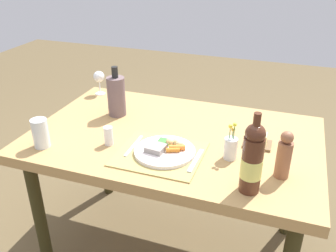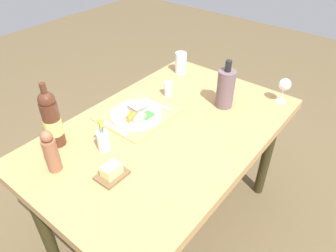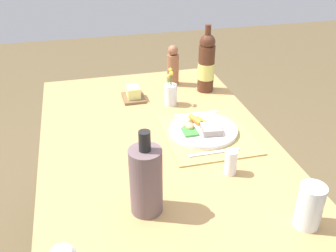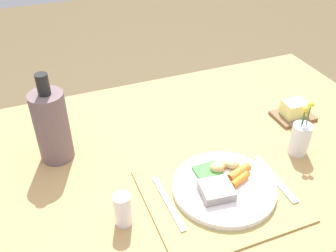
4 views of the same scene
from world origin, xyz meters
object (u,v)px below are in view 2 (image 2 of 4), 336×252
at_px(knife, 114,128).
at_px(pepper_mill, 51,152).
at_px(dinner_plate, 137,114).
at_px(flower_vase, 103,140).
at_px(wine_bottle, 52,120).
at_px(wine_glass, 285,85).
at_px(dining_table, 166,141).
at_px(cooler_bottle, 226,88).
at_px(salt_shaker, 168,89).
at_px(butter_dish, 112,172).
at_px(fork, 156,104).
at_px(water_tumbler, 181,64).

height_order(knife, pepper_mill, pepper_mill).
xyz_separation_m(dinner_plate, flower_vase, (0.28, 0.06, 0.04)).
relative_size(wine_bottle, wine_glass, 2.21).
distance_m(dining_table, cooler_bottle, 0.44).
xyz_separation_m(salt_shaker, pepper_mill, (0.79, 0.00, 0.05)).
xyz_separation_m(butter_dish, wine_glass, (-1.02, 0.33, 0.08)).
bearing_deg(cooler_bottle, wine_bottle, -29.83).
distance_m(fork, wine_glass, 0.73).
bearing_deg(fork, water_tumbler, -162.77).
bearing_deg(butter_dish, water_tumbler, -159.97).
distance_m(knife, salt_shaker, 0.43).
xyz_separation_m(dining_table, salt_shaker, (-0.26, -0.20, 0.13)).
bearing_deg(pepper_mill, wine_glass, 154.13).
xyz_separation_m(wine_bottle, wine_glass, (-1.03, 0.69, -0.03)).
height_order(flower_vase, pepper_mill, pepper_mill).
height_order(fork, water_tumbler, water_tumbler).
distance_m(dining_table, fork, 0.25).
distance_m(dinner_plate, wine_glass, 0.84).
height_order(fork, knife, same).
xyz_separation_m(butter_dish, pepper_mill, (0.12, -0.23, 0.07)).
bearing_deg(wine_bottle, dining_table, 141.38).
bearing_deg(butter_dish, wine_glass, 162.18).
bearing_deg(knife, flower_vase, 32.38).
relative_size(dinner_plate, cooler_bottle, 1.01).
height_order(dinner_plate, water_tumbler, water_tumbler).
xyz_separation_m(cooler_bottle, wine_bottle, (0.79, -0.45, 0.03)).
xyz_separation_m(dining_table, knife, (0.17, -0.21, 0.09)).
height_order(dinner_plate, fork, dinner_plate).
bearing_deg(pepper_mill, butter_dish, 118.65).
height_order(dining_table, fork, fork).
bearing_deg(butter_dish, dinner_plate, -150.43).
bearing_deg(salt_shaker, fork, 6.18).
height_order(cooler_bottle, wine_glass, cooler_bottle).
xyz_separation_m(water_tumbler, wine_glass, (-0.07, 0.67, 0.05)).
xyz_separation_m(dinner_plate, wine_glass, (-0.63, 0.55, 0.09)).
bearing_deg(fork, wine_glass, 130.43).
distance_m(fork, butter_dish, 0.58).
height_order(flower_vase, cooler_bottle, cooler_bottle).
xyz_separation_m(salt_shaker, wine_bottle, (0.68, -0.14, 0.09)).
bearing_deg(cooler_bottle, wine_glass, 135.12).
bearing_deg(flower_vase, water_tumbler, -167.49).
height_order(flower_vase, butter_dish, flower_vase).
bearing_deg(cooler_bottle, knife, -31.11).
relative_size(flower_vase, wine_bottle, 0.54).
distance_m(water_tumbler, wine_bottle, 0.97).
height_order(dining_table, cooler_bottle, cooler_bottle).
height_order(water_tumbler, butter_dish, water_tumbler).
bearing_deg(pepper_mill, water_tumbler, -173.60).
bearing_deg(fork, dining_table, 52.13).
xyz_separation_m(cooler_bottle, salt_shaker, (0.11, -0.31, -0.07)).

